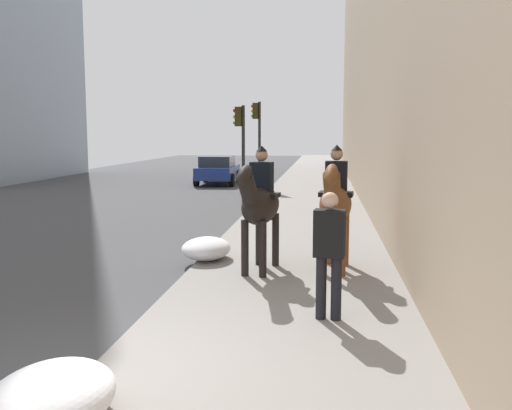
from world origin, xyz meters
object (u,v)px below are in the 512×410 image
at_px(mounted_horse_far, 335,202).
at_px(traffic_light_far_curb, 258,132).
at_px(mounted_horse_near, 260,203).
at_px(pedestrian_greeting, 329,247).
at_px(car_mid_lane, 218,169).
at_px(traffic_light_near_curb, 241,138).

relative_size(mounted_horse_far, traffic_light_far_curb, 0.57).
relative_size(mounted_horse_near, traffic_light_far_curb, 0.57).
height_order(pedestrian_greeting, car_mid_lane, pedestrian_greeting).
bearing_deg(car_mid_lane, traffic_light_far_curb, -143.05).
relative_size(pedestrian_greeting, traffic_light_far_curb, 0.43).
bearing_deg(pedestrian_greeting, traffic_light_far_curb, 16.90).
relative_size(traffic_light_near_curb, traffic_light_far_curb, 0.90).
relative_size(pedestrian_greeting, car_mid_lane, 0.41).
distance_m(car_mid_lane, traffic_light_near_curb, 8.21).
distance_m(mounted_horse_near, mounted_horse_far, 1.34).
height_order(pedestrian_greeting, traffic_light_far_curb, traffic_light_far_curb).
bearing_deg(traffic_light_near_curb, mounted_horse_near, -169.98).
bearing_deg(car_mid_lane, traffic_light_near_curb, -164.99).
height_order(mounted_horse_far, traffic_light_far_curb, traffic_light_far_curb).
bearing_deg(traffic_light_far_curb, pedestrian_greeting, -170.41).
xyz_separation_m(mounted_horse_near, pedestrian_greeting, (-2.52, -1.20, -0.25)).
xyz_separation_m(mounted_horse_near, mounted_horse_far, (0.21, -1.33, 0.01)).
height_order(mounted_horse_near, traffic_light_near_curb, traffic_light_near_curb).
distance_m(mounted_horse_far, traffic_light_far_curb, 15.70).
distance_m(mounted_horse_far, traffic_light_near_curb, 11.11).
xyz_separation_m(pedestrian_greeting, traffic_light_near_curb, (13.31, 3.11, 1.31)).
height_order(traffic_light_near_curb, traffic_light_far_curb, traffic_light_far_curb).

